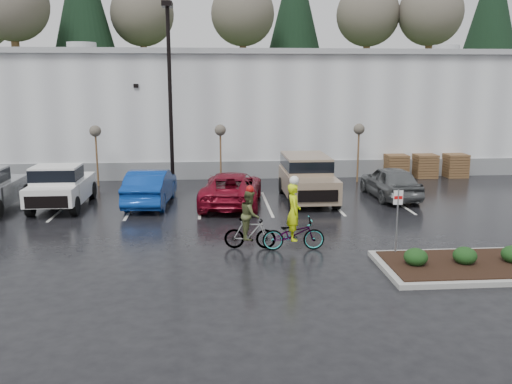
{
  "coord_description": "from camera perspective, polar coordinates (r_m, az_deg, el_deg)",
  "views": [
    {
      "loc": [
        -1.92,
        -15.79,
        5.55
      ],
      "look_at": [
        -0.29,
        4.49,
        1.3
      ],
      "focal_mm": 38.0,
      "sensor_mm": 36.0,
      "label": 1
    }
  ],
  "objects": [
    {
      "name": "pallet_stack_a",
      "position": [
        31.93,
        14.51,
        2.64
      ],
      "size": [
        1.2,
        1.2,
        1.35
      ],
      "primitive_type": "cube",
      "color": "brown",
      "rests_on": "ground"
    },
    {
      "name": "sapling_east",
      "position": [
        29.99,
        10.79,
        6.2
      ],
      "size": [
        0.6,
        0.6,
        3.2
      ],
      "color": "brown",
      "rests_on": "ground"
    },
    {
      "name": "cyclist_olive",
      "position": [
        17.97,
        -0.64,
        -3.55
      ],
      "size": [
        1.7,
        0.84,
        2.15
      ],
      "rotation": [
        0.0,
        0.0,
        1.46
      ],
      "color": "#3F3F44",
      "rests_on": "ground"
    },
    {
      "name": "car_red",
      "position": [
        24.24,
        -2.58,
        0.37
      ],
      "size": [
        3.15,
        5.66,
        1.5
      ],
      "primitive_type": "imported",
      "rotation": [
        0.0,
        0.0,
        3.01
      ],
      "color": "maroon",
      "rests_on": "ground"
    },
    {
      "name": "lamppost",
      "position": [
        27.87,
        -9.09,
        11.94
      ],
      "size": [
        0.5,
        1.0,
        9.22
      ],
      "color": "black",
      "rests_on": "ground"
    },
    {
      "name": "shrub_b",
      "position": [
        17.33,
        21.13,
        -6.27
      ],
      "size": [
        0.7,
        0.7,
        0.52
      ],
      "primitive_type": "ellipsoid",
      "color": "black",
      "rests_on": "curb_island"
    },
    {
      "name": "ground",
      "position": [
        16.85,
        2.22,
        -7.45
      ],
      "size": [
        120.0,
        120.0,
        0.0
      ],
      "primitive_type": "plane",
      "color": "black",
      "rests_on": "ground"
    },
    {
      "name": "pallet_stack_b",
      "position": [
        32.53,
        17.34,
        2.65
      ],
      "size": [
        1.2,
        1.2,
        1.35
      ],
      "primitive_type": "cube",
      "color": "brown",
      "rests_on": "ground"
    },
    {
      "name": "car_grey",
      "position": [
        26.43,
        13.95,
        1.04
      ],
      "size": [
        2.01,
        4.61,
        1.55
      ],
      "primitive_type": "imported",
      "rotation": [
        0.0,
        0.0,
        3.18
      ],
      "color": "#5A5D5E",
      "rests_on": "ground"
    },
    {
      "name": "suv_tan",
      "position": [
        25.18,
        5.46,
        1.41
      ],
      "size": [
        2.2,
        5.1,
        2.06
      ],
      "primitive_type": null,
      "color": "gray",
      "rests_on": "ground"
    },
    {
      "name": "mulch_bed",
      "position": [
        18.09,
        25.39,
        -6.68
      ],
      "size": [
        7.6,
        2.6,
        0.04
      ],
      "primitive_type": "cube",
      "color": "black",
      "rests_on": "curb_island"
    },
    {
      "name": "cyclist_hivis",
      "position": [
        17.89,
        3.97,
        -3.75
      ],
      "size": [
        2.06,
        0.73,
        2.49
      ],
      "rotation": [
        0.0,
        0.0,
        1.56
      ],
      "color": "#3F3F44",
      "rests_on": "ground"
    },
    {
      "name": "pallet_stack_c",
      "position": [
        33.24,
        20.22,
        2.64
      ],
      "size": [
        1.2,
        1.2,
        1.35
      ],
      "primitive_type": "cube",
      "color": "brown",
      "rests_on": "ground"
    },
    {
      "name": "shrub_a",
      "position": [
        16.74,
        16.47,
        -6.58
      ],
      "size": [
        0.7,
        0.7,
        0.52
      ],
      "primitive_type": "ellipsoid",
      "color": "black",
      "rests_on": "curb_island"
    },
    {
      "name": "pickup_white",
      "position": [
        25.47,
        -19.63,
        0.77
      ],
      "size": [
        2.1,
        5.2,
        1.96
      ],
      "primitive_type": null,
      "color": "silver",
      "rests_on": "ground"
    },
    {
      "name": "sapling_mid",
      "position": [
        28.93,
        -3.78,
        6.18
      ],
      "size": [
        0.6,
        0.6,
        3.2
      ],
      "color": "brown",
      "rests_on": "ground"
    },
    {
      "name": "fire_lane_sign",
      "position": [
        17.48,
        14.65,
        -2.31
      ],
      "size": [
        0.3,
        0.05,
        2.2
      ],
      "color": "gray",
      "rests_on": "ground"
    },
    {
      "name": "sapling_west",
      "position": [
        29.56,
        -16.55,
        5.84
      ],
      "size": [
        0.6,
        0.6,
        3.2
      ],
      "color": "brown",
      "rests_on": "ground"
    },
    {
      "name": "warehouse",
      "position": [
        37.88,
        -1.72,
        8.92
      ],
      "size": [
        60.5,
        15.5,
        7.2
      ],
      "color": "#BCBEC1",
      "rests_on": "ground"
    },
    {
      "name": "car_blue",
      "position": [
        24.78,
        -11.04,
        0.54
      ],
      "size": [
        2.05,
        4.99,
        1.61
      ],
      "primitive_type": "imported",
      "rotation": [
        0.0,
        0.0,
        3.07
      ],
      "color": "navy",
      "rests_on": "ground"
    },
    {
      "name": "wooded_ridge",
      "position": [
        60.87,
        -2.84,
        9.39
      ],
      "size": [
        80.0,
        25.0,
        6.0
      ],
      "primitive_type": "cube",
      "color": "#203D19",
      "rests_on": "ground"
    },
    {
      "name": "curb_island",
      "position": [
        18.12,
        25.36,
        -6.97
      ],
      "size": [
        8.0,
        3.0,
        0.15
      ],
      "primitive_type": "cube",
      "color": "gray",
      "rests_on": "ground"
    }
  ]
}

